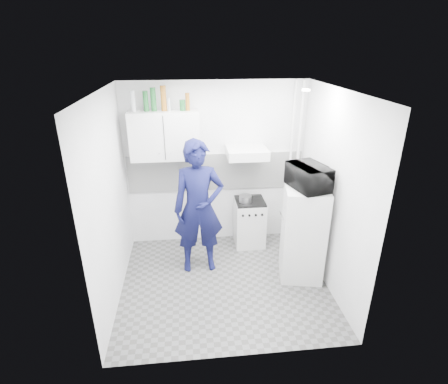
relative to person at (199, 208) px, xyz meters
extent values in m
plane|color=#5B5B5B|center=(0.31, -0.43, -0.97)|extent=(2.80, 2.80, 0.00)
plane|color=white|center=(0.31, -0.43, 1.63)|extent=(2.80, 2.80, 0.00)
plane|color=silver|center=(0.31, 0.82, 0.33)|extent=(2.80, 0.00, 2.80)
plane|color=silver|center=(-1.09, -0.43, 0.33)|extent=(0.00, 2.60, 2.60)
plane|color=silver|center=(1.71, -0.43, 0.33)|extent=(0.00, 2.60, 2.60)
imported|color=#0D0F35|center=(0.00, 0.00, 0.00)|extent=(0.73, 0.50, 1.94)
cube|color=silver|center=(0.83, 0.57, -0.59)|extent=(0.47, 0.47, 0.76)
cube|color=silver|center=(1.41, -0.35, -0.30)|extent=(0.65, 0.65, 1.35)
cube|color=black|center=(0.83, 0.57, -0.20)|extent=(0.45, 0.45, 0.03)
cylinder|color=silver|center=(0.75, 0.53, -0.13)|extent=(0.20, 0.20, 0.11)
imported|color=black|center=(1.41, -0.35, 0.54)|extent=(0.65, 0.53, 0.32)
cylinder|color=#B2B7BC|center=(-0.84, 0.65, 1.37)|extent=(0.07, 0.07, 0.28)
cylinder|color=#144C1E|center=(-0.67, 0.65, 1.37)|extent=(0.07, 0.07, 0.28)
cylinder|color=#144C1E|center=(-0.56, 0.65, 1.39)|extent=(0.08, 0.08, 0.32)
cylinder|color=brown|center=(-0.42, 0.65, 1.41)|extent=(0.08, 0.08, 0.35)
cylinder|color=silver|center=(-0.36, 0.65, 1.32)|extent=(0.07, 0.07, 0.18)
cylinder|color=#144C1E|center=(-0.17, 0.65, 1.31)|extent=(0.08, 0.08, 0.15)
cylinder|color=brown|center=(-0.09, 0.65, 1.35)|extent=(0.06, 0.06, 0.24)
cube|color=silver|center=(-0.44, 0.65, 0.88)|extent=(1.00, 0.35, 0.70)
cube|color=silver|center=(0.76, 0.57, 0.60)|extent=(0.60, 0.50, 0.14)
cube|color=white|center=(0.31, 0.81, 0.23)|extent=(2.74, 0.03, 0.60)
cylinder|color=silver|center=(1.61, 0.74, 0.33)|extent=(0.05, 0.05, 2.60)
cylinder|color=silver|center=(1.49, 0.74, 0.33)|extent=(0.04, 0.04, 2.60)
cylinder|color=white|center=(1.31, -0.23, 1.60)|extent=(0.10, 0.10, 0.02)
camera|label=1|loc=(-0.12, -4.38, 2.12)|focal=28.00mm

